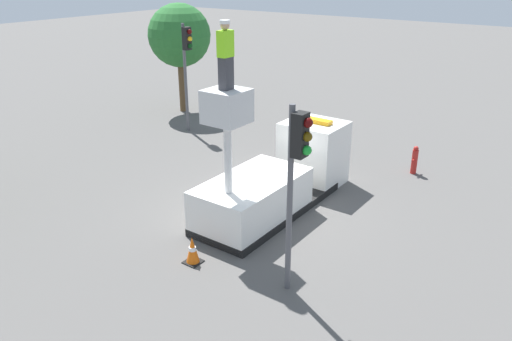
{
  "coord_description": "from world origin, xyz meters",
  "views": [
    {
      "loc": [
        -11.96,
        -8.12,
        7.41
      ],
      "look_at": [
        -2.6,
        -1.36,
        2.61
      ],
      "focal_mm": 35.0,
      "sensor_mm": 36.0,
      "label": 1
    }
  ],
  "objects_px": {
    "traffic_light_pole": "(296,165)",
    "bucket_truck": "(278,179)",
    "traffic_cone_rear": "(193,251)",
    "tree_right_bg": "(179,36)",
    "traffic_light_across": "(187,56)",
    "fire_hydrant": "(415,160)",
    "worker": "(226,55)"
  },
  "relations": [
    {
      "from": "tree_right_bg",
      "to": "worker",
      "type": "bearing_deg",
      "value": -131.0
    },
    {
      "from": "traffic_light_pole",
      "to": "fire_hydrant",
      "type": "bearing_deg",
      "value": 1.07
    },
    {
      "from": "traffic_light_pole",
      "to": "bucket_truck",
      "type": "bearing_deg",
      "value": 38.1
    },
    {
      "from": "bucket_truck",
      "to": "tree_right_bg",
      "type": "bearing_deg",
      "value": 57.86
    },
    {
      "from": "worker",
      "to": "fire_hydrant",
      "type": "xyz_separation_m",
      "value": [
        7.85,
        -2.71,
        -4.72
      ]
    },
    {
      "from": "bucket_truck",
      "to": "traffic_light_across",
      "type": "distance_m",
      "value": 9.23
    },
    {
      "from": "bucket_truck",
      "to": "tree_right_bg",
      "type": "distance_m",
      "value": 12.77
    },
    {
      "from": "bucket_truck",
      "to": "fire_hydrant",
      "type": "distance_m",
      "value": 5.98
    },
    {
      "from": "traffic_light_across",
      "to": "fire_hydrant",
      "type": "bearing_deg",
      "value": -84.02
    },
    {
      "from": "fire_hydrant",
      "to": "tree_right_bg",
      "type": "xyz_separation_m",
      "value": [
        1.28,
        13.21,
        3.44
      ]
    },
    {
      "from": "bucket_truck",
      "to": "traffic_cone_rear",
      "type": "xyz_separation_m",
      "value": [
        -4.2,
        -0.07,
        -0.58
      ]
    },
    {
      "from": "traffic_light_pole",
      "to": "tree_right_bg",
      "type": "distance_m",
      "value": 16.87
    },
    {
      "from": "traffic_light_across",
      "to": "tree_right_bg",
      "type": "xyz_separation_m",
      "value": [
        2.38,
        2.71,
        0.45
      ]
    },
    {
      "from": "worker",
      "to": "bucket_truck",
      "type": "bearing_deg",
      "value": 0.0
    },
    {
      "from": "traffic_light_across",
      "to": "fire_hydrant",
      "type": "distance_m",
      "value": 10.97
    },
    {
      "from": "traffic_cone_rear",
      "to": "fire_hydrant",
      "type": "bearing_deg",
      "value": -15.48
    },
    {
      "from": "fire_hydrant",
      "to": "tree_right_bg",
      "type": "distance_m",
      "value": 13.71
    },
    {
      "from": "traffic_light_pole",
      "to": "tree_right_bg",
      "type": "xyz_separation_m",
      "value": [
        10.26,
        13.38,
        0.67
      ]
    },
    {
      "from": "traffic_light_across",
      "to": "traffic_cone_rear",
      "type": "bearing_deg",
      "value": -136.92
    },
    {
      "from": "worker",
      "to": "traffic_light_across",
      "type": "xyz_separation_m",
      "value": [
        6.75,
        7.79,
        -1.73
      ]
    },
    {
      "from": "bucket_truck",
      "to": "traffic_light_across",
      "type": "bearing_deg",
      "value": 61.6
    },
    {
      "from": "tree_right_bg",
      "to": "traffic_cone_rear",
      "type": "bearing_deg",
      "value": -135.59
    },
    {
      "from": "traffic_cone_rear",
      "to": "tree_right_bg",
      "type": "distance_m",
      "value": 15.54
    },
    {
      "from": "traffic_light_across",
      "to": "fire_hydrant",
      "type": "relative_size",
      "value": 4.55
    },
    {
      "from": "traffic_light_pole",
      "to": "traffic_light_across",
      "type": "bearing_deg",
      "value": 53.55
    },
    {
      "from": "traffic_cone_rear",
      "to": "tree_right_bg",
      "type": "bearing_deg",
      "value": 44.41
    },
    {
      "from": "worker",
      "to": "tree_right_bg",
      "type": "distance_m",
      "value": 13.98
    },
    {
      "from": "traffic_cone_rear",
      "to": "worker",
      "type": "bearing_deg",
      "value": 2.47
    },
    {
      "from": "traffic_light_pole",
      "to": "traffic_cone_rear",
      "type": "xyz_separation_m",
      "value": [
        -0.53,
        2.8,
        -2.94
      ]
    },
    {
      "from": "worker",
      "to": "tree_right_bg",
      "type": "xyz_separation_m",
      "value": [
        9.13,
        10.5,
        -1.28
      ]
    },
    {
      "from": "bucket_truck",
      "to": "tree_right_bg",
      "type": "height_order",
      "value": "tree_right_bg"
    },
    {
      "from": "bucket_truck",
      "to": "traffic_light_across",
      "type": "height_order",
      "value": "traffic_light_across"
    }
  ]
}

